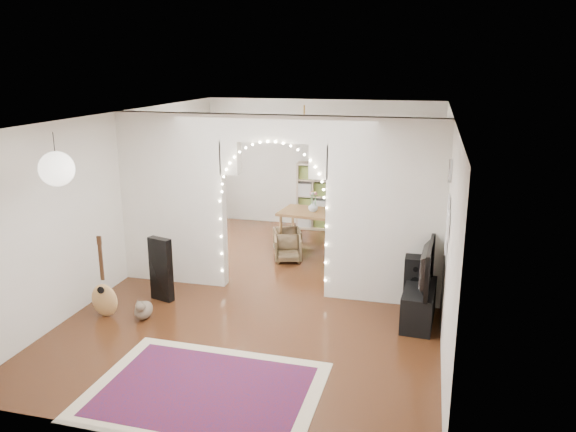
% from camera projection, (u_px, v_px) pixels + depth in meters
% --- Properties ---
extents(floor, '(7.50, 7.50, 0.00)m').
position_uv_depth(floor, '(275.00, 289.00, 8.77)').
color(floor, black).
rests_on(floor, ground).
extents(ceiling, '(5.00, 7.50, 0.02)m').
position_uv_depth(ceiling, '(274.00, 115.00, 8.06)').
color(ceiling, white).
rests_on(ceiling, wall_back).
extents(wall_back, '(5.00, 0.02, 2.70)m').
position_uv_depth(wall_back, '(322.00, 164.00, 11.92)').
color(wall_back, silver).
rests_on(wall_back, floor).
extents(wall_front, '(5.00, 0.02, 2.70)m').
position_uv_depth(wall_front, '(159.00, 307.00, 4.91)').
color(wall_front, silver).
rests_on(wall_front, floor).
extents(wall_left, '(0.02, 7.50, 2.70)m').
position_uv_depth(wall_left, '(125.00, 196.00, 9.01)').
color(wall_left, silver).
rests_on(wall_left, floor).
extents(wall_right, '(0.02, 7.50, 2.70)m').
position_uv_depth(wall_right, '(447.00, 216.00, 7.82)').
color(wall_right, silver).
rests_on(wall_right, floor).
extents(divider_wall, '(5.00, 0.20, 2.70)m').
position_uv_depth(divider_wall, '(274.00, 201.00, 8.40)').
color(divider_wall, silver).
rests_on(divider_wall, floor).
extents(fairy_lights, '(1.64, 0.04, 1.60)m').
position_uv_depth(fairy_lights, '(272.00, 194.00, 8.24)').
color(fairy_lights, '#FFEABF').
rests_on(fairy_lights, divider_wall).
extents(window, '(0.04, 1.20, 1.40)m').
position_uv_depth(window, '(175.00, 168.00, 10.65)').
color(window, white).
rests_on(window, wall_left).
extents(wall_clock, '(0.03, 0.31, 0.31)m').
position_uv_depth(wall_clock, '(450.00, 171.00, 7.07)').
color(wall_clock, white).
rests_on(wall_clock, wall_right).
extents(picture_frames, '(0.02, 0.50, 0.70)m').
position_uv_depth(picture_frames, '(447.00, 225.00, 6.85)').
color(picture_frames, white).
rests_on(picture_frames, wall_right).
extents(paper_lantern, '(0.40, 0.40, 0.40)m').
position_uv_depth(paper_lantern, '(57.00, 169.00, 6.39)').
color(paper_lantern, white).
rests_on(paper_lantern, ceiling).
extents(ceiling_fan, '(1.10, 1.10, 0.30)m').
position_uv_depth(ceiling_fan, '(304.00, 122.00, 10.01)').
color(ceiling_fan, '#B1853B').
rests_on(ceiling_fan, ceiling).
extents(area_rug, '(2.49, 1.89, 0.02)m').
position_uv_depth(area_rug, '(205.00, 390.00, 6.04)').
color(area_rug, maroon).
rests_on(area_rug, floor).
extents(guitar_case, '(0.39, 0.23, 0.96)m').
position_uv_depth(guitar_case, '(161.00, 269.00, 8.27)').
color(guitar_case, black).
rests_on(guitar_case, floor).
extents(acoustic_guitar, '(0.40, 0.14, 0.99)m').
position_uv_depth(acoustic_guitar, '(103.00, 287.00, 7.73)').
color(acoustic_guitar, tan).
rests_on(acoustic_guitar, floor).
extents(tabby_cat, '(0.29, 0.52, 0.34)m').
position_uv_depth(tabby_cat, '(143.00, 310.00, 7.71)').
color(tabby_cat, brown).
rests_on(tabby_cat, floor).
extents(floor_speaker, '(0.32, 0.29, 0.80)m').
position_uv_depth(floor_speaker, '(415.00, 284.00, 7.92)').
color(floor_speaker, black).
rests_on(floor_speaker, floor).
extents(media_console, '(0.46, 1.02, 0.50)m').
position_uv_depth(media_console, '(419.00, 304.00, 7.61)').
color(media_console, black).
rests_on(media_console, floor).
extents(tv, '(0.21, 1.08, 0.62)m').
position_uv_depth(tv, '(421.00, 266.00, 7.46)').
color(tv, black).
rests_on(tv, media_console).
extents(bookcase, '(1.41, 0.48, 1.42)m').
position_uv_depth(bookcase, '(330.00, 196.00, 11.80)').
color(bookcase, '#C0A98B').
rests_on(bookcase, floor).
extents(dining_table, '(1.28, 0.93, 0.76)m').
position_uv_depth(dining_table, '(313.00, 215.00, 10.45)').
color(dining_table, brown).
rests_on(dining_table, floor).
extents(flower_vase, '(0.20, 0.20, 0.19)m').
position_uv_depth(flower_vase, '(313.00, 206.00, 10.40)').
color(flower_vase, white).
rests_on(flower_vase, dining_table).
extents(dining_chair_left, '(0.63, 0.64, 0.45)m').
position_uv_depth(dining_chair_left, '(287.00, 241.00, 10.44)').
color(dining_chair_left, brown).
rests_on(dining_chair_left, floor).
extents(dining_chair_right, '(0.59, 0.60, 0.44)m').
position_uv_depth(dining_chair_right, '(288.00, 249.00, 9.98)').
color(dining_chair_right, brown).
rests_on(dining_chair_right, floor).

